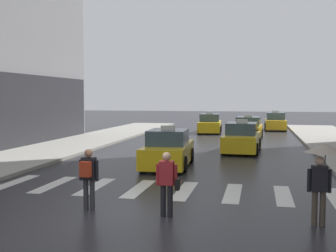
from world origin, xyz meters
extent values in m
plane|color=#26262B|center=(0.00, 0.00, 0.00)|extent=(160.00, 160.00, 0.00)
cube|color=silver|center=(-5.40, 3.00, 0.00)|extent=(0.50, 2.80, 0.01)
cube|color=silver|center=(-3.86, 3.00, 0.00)|extent=(0.50, 2.80, 0.01)
cube|color=silver|center=(-2.31, 3.00, 0.00)|extent=(0.50, 2.80, 0.01)
cube|color=silver|center=(-0.77, 3.00, 0.00)|extent=(0.50, 2.80, 0.01)
cube|color=silver|center=(0.77, 3.00, 0.00)|extent=(0.50, 2.80, 0.01)
cube|color=silver|center=(2.31, 3.00, 0.00)|extent=(0.50, 2.80, 0.01)
cube|color=silver|center=(3.86, 3.00, 0.00)|extent=(0.50, 2.80, 0.01)
cube|color=silver|center=(5.40, 3.00, 0.00)|extent=(0.50, 2.80, 0.01)
cube|color=yellow|center=(-0.76, 7.59, 0.56)|extent=(2.03, 4.59, 0.84)
cube|color=#384C5B|center=(-0.76, 7.49, 1.30)|extent=(1.71, 2.18, 0.64)
cube|color=silver|center=(-0.76, 7.49, 1.71)|extent=(0.61, 0.27, 0.18)
cylinder|color=black|center=(-1.68, 8.90, 0.33)|extent=(0.25, 0.67, 0.66)
cylinder|color=black|center=(0.02, 8.98, 0.33)|extent=(0.25, 0.67, 0.66)
cylinder|color=black|center=(-1.55, 6.20, 0.33)|extent=(0.25, 0.67, 0.66)
cylinder|color=black|center=(0.16, 6.29, 0.33)|extent=(0.25, 0.67, 0.66)
cube|color=#F2EAB2|center=(-1.51, 9.83, 0.60)|extent=(0.20, 0.05, 0.14)
cube|color=#F2EAB2|center=(-0.25, 9.89, 0.60)|extent=(0.20, 0.05, 0.14)
cube|color=yellow|center=(2.21, 13.32, 0.56)|extent=(2.04, 4.59, 0.84)
cube|color=#384C5B|center=(2.20, 13.22, 1.30)|extent=(1.71, 2.18, 0.64)
cube|color=silver|center=(2.20, 13.22, 1.71)|extent=(0.61, 0.27, 0.18)
cylinder|color=black|center=(1.43, 14.71, 0.33)|extent=(0.26, 0.67, 0.66)
cylinder|color=black|center=(3.14, 14.62, 0.33)|extent=(0.26, 0.67, 0.66)
cylinder|color=black|center=(1.28, 12.01, 0.33)|extent=(0.26, 0.67, 0.66)
cylinder|color=black|center=(2.99, 11.92, 0.33)|extent=(0.26, 0.67, 0.66)
cube|color=#F2EAB2|center=(1.70, 15.62, 0.60)|extent=(0.20, 0.05, 0.14)
cube|color=#F2EAB2|center=(2.96, 15.55, 0.60)|extent=(0.20, 0.05, 0.14)
cube|color=gold|center=(2.40, 20.53, 0.56)|extent=(2.06, 4.60, 0.84)
cube|color=#384C5B|center=(2.40, 20.43, 1.30)|extent=(1.72, 2.19, 0.64)
cube|color=silver|center=(2.40, 20.43, 1.71)|extent=(0.61, 0.27, 0.18)
cylinder|color=black|center=(1.63, 21.93, 0.33)|extent=(0.26, 0.67, 0.66)
cylinder|color=black|center=(3.33, 21.83, 0.33)|extent=(0.26, 0.67, 0.66)
cylinder|color=black|center=(1.47, 19.23, 0.33)|extent=(0.26, 0.67, 0.66)
cylinder|color=black|center=(3.18, 19.13, 0.33)|extent=(0.26, 0.67, 0.66)
cube|color=#F2EAB2|center=(1.91, 22.83, 0.60)|extent=(0.20, 0.05, 0.14)
cube|color=#F2EAB2|center=(3.16, 22.76, 0.60)|extent=(0.20, 0.05, 0.14)
cube|color=yellow|center=(-0.93, 25.28, 0.56)|extent=(2.06, 4.60, 0.84)
cube|color=#384C5B|center=(-0.92, 25.18, 1.30)|extent=(1.72, 2.19, 0.64)
cube|color=silver|center=(-0.92, 25.18, 1.71)|extent=(0.61, 0.27, 0.18)
cylinder|color=black|center=(-1.86, 26.58, 0.33)|extent=(0.26, 0.67, 0.66)
cylinder|color=black|center=(-0.15, 26.68, 0.33)|extent=(0.26, 0.67, 0.66)
cylinder|color=black|center=(-1.71, 23.88, 0.33)|extent=(0.26, 0.67, 0.66)
cylinder|color=black|center=(0.00, 23.98, 0.33)|extent=(0.26, 0.67, 0.66)
cube|color=#F2EAB2|center=(-1.69, 27.51, 0.60)|extent=(0.20, 0.05, 0.14)
cube|color=#F2EAB2|center=(-0.43, 27.58, 0.60)|extent=(0.20, 0.05, 0.14)
cube|color=gold|center=(4.66, 29.58, 0.56)|extent=(1.82, 4.51, 0.84)
cube|color=#384C5B|center=(4.66, 29.48, 1.30)|extent=(1.61, 2.11, 0.64)
cube|color=silver|center=(4.66, 29.48, 1.71)|extent=(0.60, 0.24, 0.18)
cylinder|color=black|center=(3.81, 30.93, 0.33)|extent=(0.22, 0.66, 0.66)
cylinder|color=black|center=(5.52, 30.93, 0.33)|extent=(0.22, 0.66, 0.66)
cylinder|color=black|center=(3.80, 28.23, 0.33)|extent=(0.22, 0.66, 0.66)
cylinder|color=black|center=(5.51, 28.23, 0.33)|extent=(0.22, 0.66, 0.66)
cube|color=#F2EAB2|center=(4.04, 31.85, 0.60)|extent=(0.20, 0.04, 0.14)
cube|color=#F2EAB2|center=(5.30, 31.85, 0.60)|extent=(0.20, 0.04, 0.14)
cylinder|color=#473D33|center=(4.40, 0.06, 0.41)|extent=(0.14, 0.14, 0.82)
cylinder|color=#473D33|center=(4.58, 0.06, 0.41)|extent=(0.14, 0.14, 0.82)
cube|color=black|center=(4.49, 0.06, 1.12)|extent=(0.36, 0.24, 0.60)
sphere|color=beige|center=(4.49, 0.06, 1.54)|extent=(0.22, 0.22, 0.22)
cylinder|color=black|center=(4.26, 0.06, 1.07)|extent=(0.09, 0.09, 0.55)
cylinder|color=black|center=(4.72, 0.06, 1.07)|extent=(0.09, 0.09, 0.55)
cylinder|color=#4C4C4C|center=(4.61, 0.06, 1.42)|extent=(0.02, 0.02, 1.00)
cone|color=gray|center=(4.61, 0.06, 1.84)|extent=(0.96, 0.96, 0.20)
cylinder|color=#333338|center=(-1.45, 0.21, 0.41)|extent=(0.14, 0.14, 0.82)
cylinder|color=#333338|center=(-1.27, 0.21, 0.41)|extent=(0.14, 0.14, 0.82)
cube|color=black|center=(-1.36, 0.21, 1.12)|extent=(0.36, 0.24, 0.60)
sphere|color=#9E7051|center=(-1.36, 0.21, 1.54)|extent=(0.22, 0.22, 0.22)
cylinder|color=black|center=(-1.59, 0.21, 1.07)|extent=(0.09, 0.09, 0.55)
cylinder|color=black|center=(-1.13, 0.21, 1.07)|extent=(0.09, 0.09, 0.55)
cube|color=#B23319|center=(-1.36, -0.01, 1.14)|extent=(0.28, 0.18, 0.40)
cylinder|color=black|center=(0.73, 0.01, 0.41)|extent=(0.14, 0.14, 0.82)
cylinder|color=black|center=(0.91, 0.01, 0.41)|extent=(0.14, 0.14, 0.82)
cube|color=maroon|center=(0.82, 0.01, 1.12)|extent=(0.36, 0.24, 0.60)
sphere|color=tan|center=(0.82, 0.01, 1.54)|extent=(0.22, 0.22, 0.22)
cylinder|color=maroon|center=(0.59, 0.01, 1.07)|extent=(0.09, 0.09, 0.55)
cylinder|color=maroon|center=(1.05, 0.01, 1.07)|extent=(0.09, 0.09, 0.55)
cube|color=black|center=(1.10, 0.01, 0.84)|extent=(0.10, 0.20, 0.28)
camera|label=1|loc=(3.05, -10.16, 3.03)|focal=44.62mm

